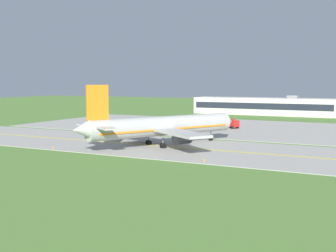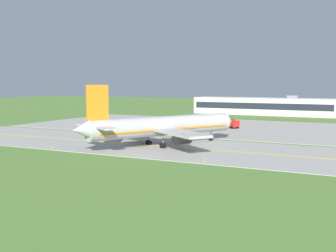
% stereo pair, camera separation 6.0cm
% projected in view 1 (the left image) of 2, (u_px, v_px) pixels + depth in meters
% --- Properties ---
extents(ground_plane, '(500.00, 500.00, 0.00)m').
position_uv_depth(ground_plane, '(160.00, 147.00, 89.29)').
color(ground_plane, '#517A33').
extents(taxiway_strip, '(240.00, 28.00, 0.10)m').
position_uv_depth(taxiway_strip, '(160.00, 146.00, 89.28)').
color(taxiway_strip, '#9E9B93').
rests_on(taxiway_strip, ground).
extents(apron_pad, '(140.00, 52.00, 0.10)m').
position_uv_depth(apron_pad, '(262.00, 129.00, 122.05)').
color(apron_pad, '#9E9B93').
rests_on(apron_pad, ground).
extents(taxiway_centreline, '(220.00, 0.60, 0.01)m').
position_uv_depth(taxiway_centreline, '(160.00, 146.00, 89.28)').
color(taxiway_centreline, yellow).
rests_on(taxiway_centreline, taxiway_strip).
extents(airplane_lead, '(30.50, 36.76, 12.70)m').
position_uv_depth(airplane_lead, '(162.00, 126.00, 89.21)').
color(airplane_lead, '#ADADA8').
rests_on(airplane_lead, ground).
extents(service_truck_fuel, '(6.12, 5.05, 2.60)m').
position_uv_depth(service_truck_fuel, '(230.00, 123.00, 124.30)').
color(service_truck_fuel, red).
rests_on(service_truck_fuel, ground).
extents(terminal_building, '(56.91, 11.63, 7.96)m').
position_uv_depth(terminal_building, '(264.00, 106.00, 175.52)').
color(terminal_building, beige).
rests_on(terminal_building, ground).
extents(traffic_cone_near_edge, '(0.44, 0.44, 0.60)m').
position_uv_depth(traffic_cone_near_edge, '(53.00, 148.00, 85.90)').
color(traffic_cone_near_edge, orange).
rests_on(traffic_cone_near_edge, ground).
extents(traffic_cone_mid_edge, '(0.44, 0.44, 0.60)m').
position_uv_depth(traffic_cone_mid_edge, '(204.00, 160.00, 72.13)').
color(traffic_cone_mid_edge, orange).
rests_on(traffic_cone_mid_edge, ground).
extents(traffic_cone_far_edge, '(0.44, 0.44, 0.60)m').
position_uv_depth(traffic_cone_far_edge, '(109.00, 133.00, 110.84)').
color(traffic_cone_far_edge, orange).
rests_on(traffic_cone_far_edge, ground).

